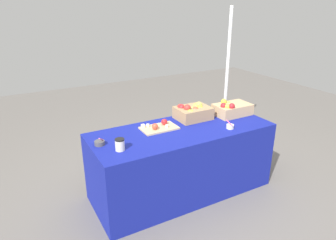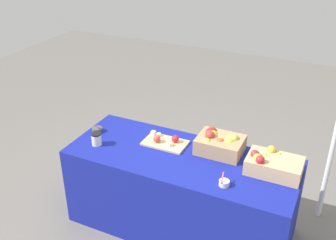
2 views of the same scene
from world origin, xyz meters
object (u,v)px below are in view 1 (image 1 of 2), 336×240
at_px(apple_crate_middle, 193,112).
at_px(sample_bowl_mid, 100,143).
at_px(sample_bowl_near, 230,126).
at_px(tent_pole, 227,81).
at_px(apple_crate_left, 232,109).
at_px(coffee_cup, 120,145).
at_px(cutting_board_front, 159,127).

distance_m(apple_crate_middle, sample_bowl_mid, 1.13).
height_order(sample_bowl_near, tent_pole, tent_pole).
bearing_deg(sample_bowl_mid, apple_crate_left, 1.63).
height_order(coffee_cup, tent_pole, tent_pole).
relative_size(apple_crate_left, sample_bowl_mid, 4.42).
bearing_deg(sample_bowl_near, tent_pole, 53.37).
relative_size(apple_crate_middle, cutting_board_front, 1.00).
distance_m(apple_crate_left, cutting_board_front, 0.93).
height_order(apple_crate_left, tent_pole, tent_pole).
distance_m(sample_bowl_near, coffee_cup, 1.17).
distance_m(apple_crate_left, apple_crate_middle, 0.48).
height_order(cutting_board_front, sample_bowl_mid, sample_bowl_mid).
height_order(apple_crate_middle, sample_bowl_near, apple_crate_middle).
bearing_deg(sample_bowl_near, coffee_cup, 175.98).
relative_size(apple_crate_middle, coffee_cup, 3.40).
height_order(sample_bowl_mid, tent_pole, tent_pole).
xyz_separation_m(cutting_board_front, tent_pole, (1.32, 0.56, 0.20)).
bearing_deg(cutting_board_front, sample_bowl_near, -28.24).
bearing_deg(sample_bowl_near, apple_crate_left, 48.39).
bearing_deg(sample_bowl_mid, sample_bowl_near, -11.87).
bearing_deg(cutting_board_front, apple_crate_left, -1.85).
bearing_deg(tent_pole, sample_bowl_mid, -162.20).
relative_size(cutting_board_front, coffee_cup, 3.39).
xyz_separation_m(cutting_board_front, coffee_cup, (-0.52, -0.26, 0.03)).
xyz_separation_m(apple_crate_middle, tent_pole, (0.85, 0.47, 0.14)).
bearing_deg(cutting_board_front, apple_crate_middle, 10.05).
bearing_deg(apple_crate_left, sample_bowl_near, -131.61).
xyz_separation_m(apple_crate_left, tent_pole, (0.39, 0.59, 0.15)).
bearing_deg(sample_bowl_near, apple_crate_middle, 112.90).
height_order(apple_crate_middle, sample_bowl_mid, apple_crate_middle).
bearing_deg(tent_pole, sample_bowl_near, -126.63).
relative_size(sample_bowl_near, tent_pole, 0.05).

